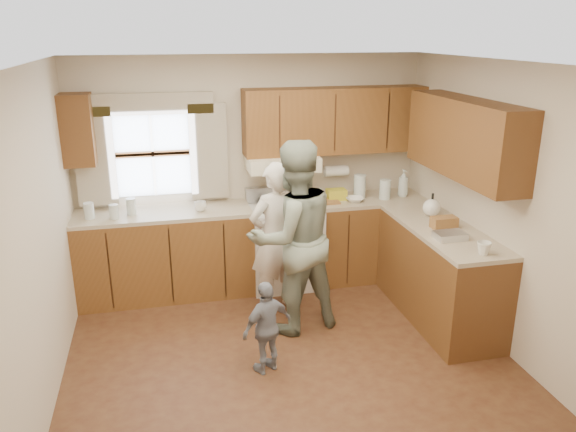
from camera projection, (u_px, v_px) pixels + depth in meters
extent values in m
plane|color=#432114|center=(287.00, 353.00, 4.99)|extent=(3.80, 3.80, 0.00)
plane|color=white|center=(287.00, 63.00, 4.20)|extent=(3.80, 3.80, 0.00)
plane|color=beige|center=(252.00, 171.00, 6.21)|extent=(3.80, 0.00, 3.80)
plane|color=beige|center=(361.00, 324.00, 2.98)|extent=(3.80, 0.00, 3.80)
plane|color=beige|center=(40.00, 239.00, 4.19)|extent=(0.00, 3.50, 3.50)
plane|color=beige|center=(494.00, 205.00, 5.01)|extent=(0.00, 3.50, 3.50)
cube|color=#4A280F|center=(166.00, 255.00, 5.98)|extent=(1.82, 0.60, 0.90)
cube|color=#4A280F|center=(368.00, 238.00, 6.47)|extent=(1.22, 0.60, 0.90)
cube|color=#3B1C0D|center=(439.00, 275.00, 5.50)|extent=(0.60, 1.65, 0.90)
cube|color=#BFAF8F|center=(163.00, 213.00, 5.83)|extent=(1.82, 0.60, 0.04)
cube|color=#BFAF8F|center=(370.00, 199.00, 6.32)|extent=(1.22, 0.60, 0.04)
cube|color=#BFAF8F|center=(443.00, 230.00, 5.35)|extent=(0.60, 1.65, 0.04)
cube|color=#4A280F|center=(335.00, 120.00, 6.08)|extent=(2.00, 0.33, 0.70)
cube|color=#3B1C0D|center=(78.00, 130.00, 5.51)|extent=(0.30, 0.33, 0.70)
cube|color=#3B1C0D|center=(465.00, 138.00, 5.10)|extent=(0.33, 1.65, 0.70)
cube|color=beige|center=(282.00, 163.00, 6.03)|extent=(0.76, 0.45, 0.15)
cube|color=silver|center=(153.00, 153.00, 5.89)|extent=(0.90, 0.03, 0.90)
cube|color=gold|center=(95.00, 157.00, 5.72)|extent=(0.40, 0.05, 1.02)
cube|color=gold|center=(209.00, 152.00, 5.97)|extent=(0.40, 0.05, 1.02)
cube|color=gold|center=(149.00, 104.00, 5.68)|extent=(1.30, 0.05, 0.22)
cylinder|color=white|center=(336.00, 171.00, 6.34)|extent=(0.27, 0.12, 0.12)
imported|color=silver|center=(200.00, 206.00, 5.83)|extent=(0.14, 0.14, 0.10)
imported|color=silver|center=(403.00, 183.00, 6.32)|extent=(0.13, 0.13, 0.31)
imported|color=silver|center=(355.00, 199.00, 6.15)|extent=(0.25, 0.25, 0.05)
imported|color=silver|center=(484.00, 248.00, 4.69)|extent=(0.15, 0.15, 0.11)
cylinder|color=silver|center=(89.00, 211.00, 5.58)|extent=(0.10, 0.10, 0.16)
cylinder|color=silver|center=(114.00, 212.00, 5.58)|extent=(0.09, 0.09, 0.15)
cube|color=olive|center=(327.00, 202.00, 6.12)|extent=(0.26, 0.20, 0.02)
cube|color=gold|center=(336.00, 194.00, 6.22)|extent=(0.21, 0.15, 0.12)
cylinder|color=silver|center=(360.00, 186.00, 6.26)|extent=(0.14, 0.14, 0.26)
cylinder|color=silver|center=(385.00, 189.00, 6.23)|extent=(0.12, 0.12, 0.22)
sphere|color=silver|center=(432.00, 208.00, 5.66)|extent=(0.18, 0.18, 0.18)
cube|color=olive|center=(444.00, 222.00, 5.33)|extent=(0.24, 0.13, 0.11)
cube|color=silver|center=(450.00, 236.00, 5.05)|extent=(0.27, 0.19, 0.06)
cylinder|color=silver|center=(131.00, 207.00, 5.70)|extent=(0.10, 0.10, 0.17)
cube|color=silver|center=(284.00, 246.00, 6.24)|extent=(0.76, 0.64, 0.90)
cube|color=#B7B7BC|center=(279.00, 193.00, 6.31)|extent=(0.76, 0.10, 0.16)
cylinder|color=#B7B7BC|center=(291.00, 235.00, 5.86)|extent=(0.68, 0.03, 0.03)
cube|color=#5060BA|center=(296.00, 254.00, 5.92)|extent=(0.22, 0.02, 0.42)
cylinder|color=black|center=(266.00, 205.00, 6.16)|extent=(0.18, 0.18, 0.01)
cylinder|color=black|center=(298.00, 203.00, 6.24)|extent=(0.18, 0.18, 0.01)
cylinder|color=black|center=(271.00, 212.00, 5.93)|extent=(0.18, 0.18, 0.01)
cylinder|color=black|center=(303.00, 209.00, 6.01)|extent=(0.18, 0.18, 0.01)
imported|color=silver|center=(275.00, 238.00, 5.55)|extent=(0.65, 0.53, 1.55)
imported|color=#23372A|center=(293.00, 238.00, 5.17)|extent=(1.03, 0.88, 1.83)
imported|color=gray|center=(267.00, 327.00, 4.62)|extent=(0.51, 0.39, 0.81)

